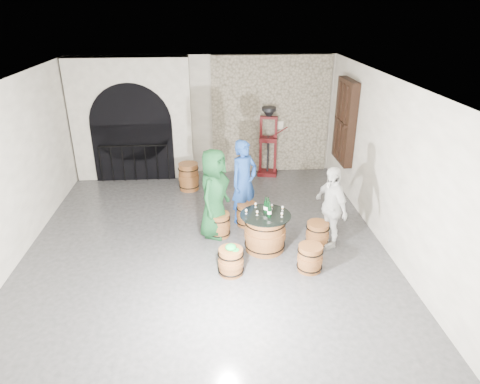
{
  "coord_description": "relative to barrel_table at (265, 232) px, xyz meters",
  "views": [
    {
      "loc": [
        0.13,
        -7.47,
        4.47
      ],
      "look_at": [
        0.68,
        0.12,
        1.05
      ],
      "focal_mm": 32.0,
      "sensor_mm": 36.0,
      "label": 1
    }
  ],
  "objects": [
    {
      "name": "tasting_glass_b",
      "position": [
        0.35,
        0.14,
        0.43
      ],
      "size": [
        0.05,
        0.05,
        0.1
      ],
      "primitive_type": null,
      "color": "#A96820",
      "rests_on": "barrel_table"
    },
    {
      "name": "side_barrel",
      "position": [
        -1.58,
        3.03,
        -0.02
      ],
      "size": [
        0.53,
        0.53,
        0.7
      ],
      "rotation": [
        0.0,
        0.0,
        0.21
      ],
      "color": "brown",
      "rests_on": "ground"
    },
    {
      "name": "wall_left",
      "position": [
        -4.64,
        0.3,
        1.23
      ],
      "size": [
        0.0,
        8.0,
        8.0
      ],
      "primitive_type": "plane",
      "rotation": [
        1.57,
        0.0,
        1.57
      ],
      "color": "silver",
      "rests_on": "ground"
    },
    {
      "name": "tasting_glass_e",
      "position": [
        0.29,
        -0.12,
        0.43
      ],
      "size": [
        0.05,
        0.05,
        0.1
      ],
      "primitive_type": null,
      "color": "#A96820",
      "rests_on": "barrel_table"
    },
    {
      "name": "person_green",
      "position": [
        -0.96,
        0.65,
        0.56
      ],
      "size": [
        0.92,
        1.08,
        1.86
      ],
      "primitive_type": "imported",
      "rotation": [
        0.0,
        0.0,
        1.13
      ],
      "color": "#103B1C",
      "rests_on": "ground"
    },
    {
      "name": "barrel_stool_right",
      "position": [
        1.05,
        0.06,
        -0.12
      ],
      "size": [
        0.46,
        0.46,
        0.5
      ],
      "color": "brown",
      "rests_on": "ground"
    },
    {
      "name": "control_box",
      "position": [
        0.91,
        4.16,
        0.98
      ],
      "size": [
        0.18,
        0.1,
        0.22
      ],
      "primitive_type": "cube",
      "color": "silver",
      "rests_on": "wall_back"
    },
    {
      "name": "ground",
      "position": [
        -1.14,
        0.3,
        -0.37
      ],
      "size": [
        8.0,
        8.0,
        0.0
      ],
      "primitive_type": "plane",
      "color": "#313133",
      "rests_on": "ground"
    },
    {
      "name": "wall_back",
      "position": [
        -1.14,
        4.3,
        1.23
      ],
      "size": [
        8.0,
        0.0,
        8.0
      ],
      "primitive_type": "plane",
      "rotation": [
        1.57,
        0.0,
        0.0
      ],
      "color": "silver",
      "rests_on": "ground"
    },
    {
      "name": "stone_facing_panel",
      "position": [
        0.66,
        4.24,
        1.23
      ],
      "size": [
        3.2,
        0.12,
        3.18
      ],
      "primitive_type": "cube",
      "color": "#9E937E",
      "rests_on": "ground"
    },
    {
      "name": "tasting_glass_f",
      "position": [
        -0.36,
        0.06,
        0.43
      ],
      "size": [
        0.05,
        0.05,
        0.1
      ],
      "primitive_type": null,
      "color": "#A96820",
      "rests_on": "barrel_table"
    },
    {
      "name": "barrel_stool_near_right",
      "position": [
        0.72,
        -0.77,
        -0.12
      ],
      "size": [
        0.46,
        0.46,
        0.5
      ],
      "color": "brown",
      "rests_on": "ground"
    },
    {
      "name": "wine_bottle_center",
      "position": [
        0.06,
        -0.1,
        0.51
      ],
      "size": [
        0.08,
        0.08,
        0.32
      ],
      "color": "black",
      "rests_on": "barrel_table"
    },
    {
      "name": "barrel_stool_near_left",
      "position": [
        -0.71,
        -0.78,
        -0.12
      ],
      "size": [
        0.46,
        0.46,
        0.5
      ],
      "color": "brown",
      "rests_on": "ground"
    },
    {
      "name": "tasting_glass_c",
      "position": [
        -0.16,
        0.33,
        0.43
      ],
      "size": [
        0.05,
        0.05,
        0.1
      ],
      "primitive_type": null,
      "color": "#A96820",
      "rests_on": "barrel_table"
    },
    {
      "name": "wine_bottle_right",
      "position": [
        0.05,
        0.06,
        0.51
      ],
      "size": [
        0.08,
        0.08,
        0.32
      ],
      "color": "black",
      "rests_on": "barrel_table"
    },
    {
      "name": "barrel_table",
      "position": [
        0.0,
        0.0,
        0.0
      ],
      "size": [
        0.97,
        0.97,
        0.75
      ],
      "color": "brown",
      "rests_on": "ground"
    },
    {
      "name": "person_white",
      "position": [
        1.27,
        0.07,
        0.46
      ],
      "size": [
        0.68,
        1.05,
        1.66
      ],
      "primitive_type": "imported",
      "rotation": [
        0.0,
        0.0,
        -1.26
      ],
      "color": "beige",
      "rests_on": "ground"
    },
    {
      "name": "ceiling",
      "position": [
        -1.14,
        0.3,
        2.83
      ],
      "size": [
        8.0,
        8.0,
        0.0
      ],
      "primitive_type": "plane",
      "rotation": [
        3.14,
        0.0,
        0.0
      ],
      "color": "beige",
      "rests_on": "wall_back"
    },
    {
      "name": "wine_bottle_left",
      "position": [
        0.01,
        0.09,
        0.51
      ],
      "size": [
        0.08,
        0.08,
        0.32
      ],
      "color": "black",
      "rests_on": "barrel_table"
    },
    {
      "name": "arched_opening",
      "position": [
        -3.04,
        4.04,
        1.21
      ],
      "size": [
        3.1,
        0.6,
        3.19
      ],
      "color": "silver",
      "rests_on": "ground"
    },
    {
      "name": "barrel_stool_left",
      "position": [
        -0.87,
        0.59,
        -0.12
      ],
      "size": [
        0.46,
        0.46,
        0.5
      ],
      "color": "brown",
      "rests_on": "ground"
    },
    {
      "name": "green_cap",
      "position": [
        -0.7,
        -0.78,
        0.17
      ],
      "size": [
        0.24,
        0.19,
        0.11
      ],
      "color": "#0D9934",
      "rests_on": "barrel_stool_near_left"
    },
    {
      "name": "person_blue",
      "position": [
        -0.31,
        1.22,
        0.55
      ],
      "size": [
        0.8,
        0.76,
        1.85
      ],
      "primitive_type": "imported",
      "rotation": [
        0.0,
        0.0,
        0.65
      ],
      "color": "navy",
      "rests_on": "ground"
    },
    {
      "name": "wall_front",
      "position": [
        -1.14,
        -3.7,
        1.23
      ],
      "size": [
        8.0,
        0.0,
        8.0
      ],
      "primitive_type": "plane",
      "rotation": [
        -1.57,
        0.0,
        0.0
      ],
      "color": "silver",
      "rests_on": "ground"
    },
    {
      "name": "barrel_stool_far",
      "position": [
        -0.26,
        1.02,
        -0.12
      ],
      "size": [
        0.46,
        0.46,
        0.5
      ],
      "color": "brown",
      "rests_on": "ground"
    },
    {
      "name": "corking_press",
      "position": [
        0.57,
        3.9,
        0.73
      ],
      "size": [
        0.8,
        0.52,
        1.9
      ],
      "rotation": [
        0.0,
        0.0,
        -0.2
      ],
      "color": "#460B0D",
      "rests_on": "ground"
    },
    {
      "name": "wall_right",
      "position": [
        2.36,
        0.3,
        1.23
      ],
      "size": [
        0.0,
        8.0,
        8.0
      ],
      "primitive_type": "plane",
      "rotation": [
        1.57,
        0.0,
        -1.57
      ],
      "color": "silver",
      "rests_on": "ground"
    },
    {
      "name": "tasting_glass_d",
      "position": [
        0.15,
        0.24,
        0.43
      ],
      "size": [
        0.05,
        0.05,
        0.1
      ],
      "primitive_type": null,
      "color": "#A96820",
      "rests_on": "barrel_table"
    },
    {
      "name": "tasting_glass_a",
      "position": [
        -0.16,
        -0.01,
        0.43
      ],
      "size": [
        0.05,
        0.05,
        0.1
      ],
      "primitive_type": null,
      "color": "#A96820",
      "rests_on": "barrel_table"
    },
    {
      "name": "shuttered_window",
      "position": [
        2.24,
        2.7,
        1.43
      ],
      "size": [
        0.23,
        1.1,
        2.0
      ],
      "color": "black",
      "rests_on": "wall_right"
    }
  ]
}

